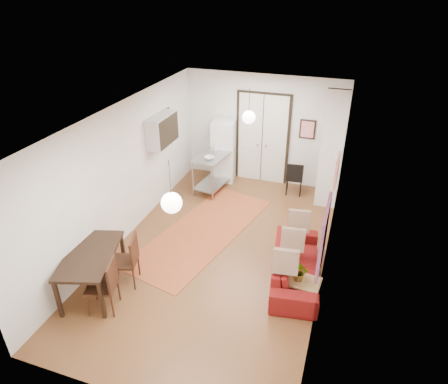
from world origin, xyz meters
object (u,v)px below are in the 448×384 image
(coffee_table, at_px, (297,281))
(kitchen_counter, at_px, (214,166))
(dining_table, at_px, (90,258))
(fridge, at_px, (224,151))
(dining_chair_near, at_px, (126,254))
(dining_chair_far, at_px, (104,278))
(black_side_chair, at_px, (295,174))
(sofa, at_px, (296,265))

(coffee_table, height_order, kitchen_counter, kitchen_counter)
(dining_table, bearing_deg, fridge, 81.25)
(dining_table, xyz_separation_m, dining_chair_near, (0.42, 0.45, -0.14))
(kitchen_counter, distance_m, dining_chair_near, 3.92)
(dining_chair_far, bearing_deg, dining_chair_near, 163.27)
(kitchen_counter, xyz_separation_m, fridge, (0.07, 0.61, 0.19))
(fridge, bearing_deg, dining_chair_far, -101.76)
(dining_table, height_order, black_side_chair, black_side_chair)
(dining_table, bearing_deg, kitchen_counter, 80.91)
(sofa, bearing_deg, kitchen_counter, 34.76)
(dining_chair_far, bearing_deg, kitchen_counter, 159.84)
(dining_table, xyz_separation_m, dining_chair_far, (0.42, -0.25, -0.14))
(sofa, relative_size, coffee_table, 2.53)
(kitchen_counter, distance_m, dining_chair_far, 4.62)
(fridge, bearing_deg, dining_table, -106.75)
(dining_table, relative_size, black_side_chair, 1.81)
(sofa, distance_m, dining_chair_near, 3.13)
(black_side_chair, bearing_deg, fridge, -9.08)
(coffee_table, relative_size, dining_chair_near, 0.84)
(sofa, xyz_separation_m, black_side_chair, (-0.61, 3.41, 0.22))
(sofa, bearing_deg, fridge, 28.68)
(kitchen_counter, xyz_separation_m, dining_table, (-0.70, -4.36, 0.06))
(dining_chair_near, height_order, black_side_chair, dining_chair_near)
(coffee_table, xyz_separation_m, dining_chair_far, (-3.06, -1.28, 0.27))
(coffee_table, relative_size, dining_chair_far, 0.84)
(black_side_chair, bearing_deg, dining_chair_far, 59.16)
(sofa, height_order, dining_chair_near, dining_chair_near)
(dining_table, bearing_deg, coffee_table, 16.47)
(coffee_table, distance_m, dining_table, 3.65)
(dining_chair_near, distance_m, dining_chair_far, 0.70)
(sofa, relative_size, dining_chair_far, 2.13)
(sofa, distance_m, dining_chair_far, 3.43)
(coffee_table, distance_m, black_side_chair, 3.92)
(coffee_table, bearing_deg, kitchen_counter, 129.81)
(dining_chair_near, bearing_deg, dining_table, -59.84)
(kitchen_counter, bearing_deg, sofa, -39.24)
(sofa, xyz_separation_m, dining_chair_far, (-2.95, -1.72, 0.27))
(kitchen_counter, relative_size, dining_chair_far, 1.38)
(kitchen_counter, bearing_deg, coffee_table, -42.19)
(fridge, height_order, black_side_chair, fridge)
(fridge, bearing_deg, dining_chair_near, -102.34)
(dining_chair_near, xyz_separation_m, black_side_chair, (2.34, 4.43, -0.05))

